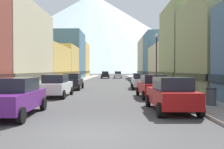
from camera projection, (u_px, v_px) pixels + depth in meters
The scene contains 26 objects.
ground_plane at pixel (88, 134), 8.11m from camera, with size 400.00×400.00×0.00m, color #414141.
sidewalk_left at pixel (75, 81), 43.18m from camera, with size 2.50×100.00×0.15m, color gray.
sidewalk_right at pixel (145, 82), 43.02m from camera, with size 2.50×100.00×0.15m, color gray.
storefront_left_1 at pixel (1, 49), 26.37m from camera, with size 8.53×12.81×9.19m.
storefront_left_2 at pixel (37, 65), 39.56m from camera, with size 9.09×13.29×6.12m.
storefront_left_3 at pixel (58, 64), 51.44m from camera, with size 7.70×10.03×7.25m.
storefront_left_4 at pixel (66, 56), 62.43m from camera, with size 9.06×11.34×11.91m.
storefront_left_5 at pixel (75, 61), 74.03m from camera, with size 8.19×10.98×10.30m.
storefront_right_2 at pixel (202, 48), 31.44m from camera, with size 9.85×9.04×10.41m.
storefront_right_3 at pixel (175, 64), 42.34m from camera, with size 8.05×12.21×6.52m.
storefront_right_4 at pixel (167, 57), 53.03m from camera, with size 9.92×9.20×10.29m.
storefront_right_5 at pixel (156, 59), 64.59m from camera, with size 8.95×13.89×10.32m.
car_left_0 at pixel (14, 97), 11.29m from camera, with size 2.18×4.45×1.78m.
car_left_1 at pixel (56, 86), 19.27m from camera, with size 2.07×4.40×1.78m.
car_left_2 at pixel (72, 81), 26.60m from camera, with size 2.14×4.43×1.78m.
car_right_0 at pixel (171, 94), 12.48m from camera, with size 2.16×4.45×1.78m.
car_right_1 at pixel (152, 86), 18.74m from camera, with size 2.22×4.47×1.78m.
car_right_2 at pixel (140, 81), 27.63m from camera, with size 2.14×4.43×1.78m.
car_driving_0 at pixel (105, 75), 61.44m from camera, with size 2.06×4.40×1.78m.
car_driving_1 at pixel (118, 75), 62.62m from camera, with size 2.06×4.40×1.78m.
trash_bin_right at pixel (211, 96), 13.70m from camera, with size 0.59×0.59×0.98m.
potted_plant_0 at pixel (45, 84), 27.17m from camera, with size 0.56×0.56×0.89m.
potted_plant_1 at pixel (188, 87), 20.30m from camera, with size 0.71×0.71×1.04m.
pedestrian_0 at pixel (156, 79), 31.24m from camera, with size 0.36×0.36×1.66m.
streetlamp_right at pixel (156, 53), 25.98m from camera, with size 0.36×0.36×5.86m.
mountain_backdrop at pixel (93, 33), 267.53m from camera, with size 264.42×264.42×86.31m, color silver.
Camera 1 is at (0.91, -8.06, 2.15)m, focal length 38.77 mm.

